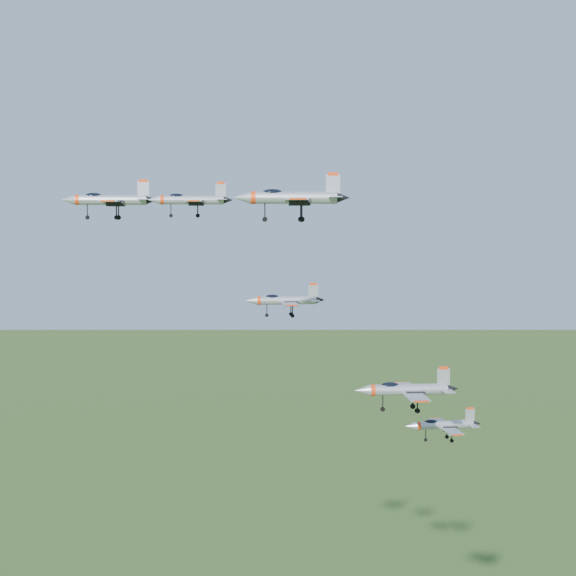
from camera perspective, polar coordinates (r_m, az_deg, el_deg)
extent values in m
cylinder|color=#9A9FA6|center=(117.71, -12.48, 6.14)|extent=(10.13, 2.26, 1.45)
cone|color=#9A9FA6|center=(118.63, -15.38, 6.07)|extent=(2.12, 1.61, 1.45)
cone|color=black|center=(117.12, -9.64, 6.19)|extent=(1.66, 1.36, 1.23)
ellipsoid|color=black|center=(118.06, -13.67, 6.38)|extent=(2.53, 1.24, 0.92)
cube|color=#9A9FA6|center=(114.58, -12.56, 6.04)|extent=(2.96, 5.10, 0.16)
cube|color=#9A9FA6|center=(120.78, -12.18, 5.98)|extent=(2.96, 5.10, 0.16)
cube|color=#9A9FA6|center=(117.27, -10.26, 6.92)|extent=(1.68, 0.27, 2.34)
cube|color=red|center=(117.32, -10.27, 7.52)|extent=(1.24, 0.26, 0.39)
cylinder|color=#9A9FA6|center=(105.97, -6.85, 6.24)|extent=(8.28, 1.63, 1.19)
cone|color=#9A9FA6|center=(106.09, -9.53, 6.21)|extent=(1.71, 1.27, 1.19)
cone|color=black|center=(106.07, -4.26, 6.26)|extent=(1.33, 1.08, 1.01)
ellipsoid|color=black|center=(106.00, -7.94, 6.47)|extent=(2.05, 0.96, 0.75)
cube|color=#9A9FA6|center=(103.40, -6.74, 6.15)|extent=(2.31, 4.13, 0.13)
cube|color=#9A9FA6|center=(108.52, -6.74, 6.09)|extent=(2.31, 4.13, 0.13)
cube|color=#9A9FA6|center=(106.07, -4.81, 6.93)|extent=(1.38, 0.18, 1.92)
cube|color=red|center=(106.11, -4.82, 7.47)|extent=(1.01, 0.18, 0.32)
cylinder|color=#9A9FA6|center=(88.28, 0.40, 6.44)|extent=(9.58, 2.69, 1.37)
cone|color=#9A9FA6|center=(88.25, -3.31, 6.44)|extent=(2.07, 1.62, 1.37)
cone|color=black|center=(88.65, 3.97, 6.43)|extent=(1.62, 1.36, 1.16)
ellipsoid|color=black|center=(88.24, -1.11, 6.78)|extent=(2.43, 1.30, 0.87)
cube|color=#9A9FA6|center=(85.34, 0.62, 6.32)|extent=(3.05, 4.93, 0.15)
cube|color=#9A9FA6|center=(91.23, 0.47, 6.23)|extent=(3.05, 4.93, 0.15)
cube|color=#9A9FA6|center=(88.60, 3.22, 7.35)|extent=(1.58, 0.35, 2.21)
cube|color=red|center=(88.65, 3.22, 8.10)|extent=(1.17, 0.31, 0.37)
cylinder|color=#9A9FA6|center=(115.39, -0.11, -0.88)|extent=(8.60, 1.74, 1.23)
cone|color=#9A9FA6|center=(114.95, -2.65, -0.91)|extent=(1.78, 1.33, 1.23)
cone|color=black|center=(116.03, 2.32, -0.85)|extent=(1.39, 1.13, 1.05)
ellipsoid|color=black|center=(115.14, -1.14, -0.66)|extent=(2.14, 1.01, 0.78)
cube|color=#9A9FA6|center=(112.81, 0.14, -1.13)|extent=(2.43, 4.30, 0.13)
cube|color=#9A9FA6|center=(118.07, -0.16, -0.86)|extent=(2.43, 4.30, 0.13)
cube|color=#9A9FA6|center=(115.76, 1.81, -0.23)|extent=(1.43, 0.20, 1.99)
cube|color=red|center=(115.67, 1.81, 0.29)|extent=(1.05, 0.20, 0.33)
cylinder|color=#9A9FA6|center=(103.02, 8.56, -7.15)|extent=(9.93, 2.24, 1.42)
cone|color=#9A9FA6|center=(101.81, 5.30, -7.26)|extent=(2.08, 1.58, 1.42)
cone|color=black|center=(104.48, 11.62, -7.03)|extent=(1.63, 1.33, 1.21)
ellipsoid|color=black|center=(102.37, 7.25, -6.91)|extent=(2.48, 1.22, 0.90)
cube|color=#9A9FA6|center=(100.22, 9.10, -7.66)|extent=(2.91, 5.01, 0.15)
cube|color=#9A9FA6|center=(106.04, 8.29, -6.95)|extent=(2.91, 5.01, 0.15)
cube|color=#9A9FA6|center=(103.85, 10.99, -6.26)|extent=(1.65, 0.27, 2.30)
cube|color=red|center=(103.63, 11.01, -5.60)|extent=(1.21, 0.25, 0.38)
cylinder|color=#9A9FA6|center=(117.36, 11.07, -9.53)|extent=(8.28, 1.39, 1.19)
cone|color=#9A9FA6|center=(115.84, 8.73, -9.68)|extent=(1.68, 1.23, 1.19)
cone|color=black|center=(119.00, 13.26, -9.37)|extent=(1.31, 1.04, 1.01)
ellipsoid|color=black|center=(116.61, 10.13, -9.38)|extent=(2.04, 0.91, 0.76)
cube|color=#9A9FA6|center=(115.14, 11.59, -9.94)|extent=(2.21, 4.08, 0.13)
cube|color=#9A9FA6|center=(119.82, 10.74, -9.34)|extent=(2.21, 4.08, 0.13)
cube|color=#9A9FA6|center=(118.34, 12.82, -8.82)|extent=(1.38, 0.14, 1.93)
cube|color=red|center=(118.11, 12.83, -8.35)|extent=(1.01, 0.15, 0.32)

